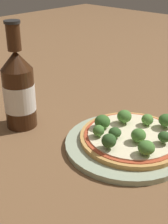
% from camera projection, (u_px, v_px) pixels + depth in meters
% --- Properties ---
extents(ground_plane, '(3.00, 3.00, 0.00)m').
position_uv_depth(ground_plane, '(125.00, 141.00, 0.67)').
color(ground_plane, brown).
extents(plate, '(0.26, 0.26, 0.01)m').
position_uv_depth(plate, '(126.00, 144.00, 0.65)').
color(plate, '#A3B293').
rests_on(plate, ground_plane).
extents(pizza, '(0.22, 0.22, 0.01)m').
position_uv_depth(pizza, '(131.00, 138.00, 0.65)').
color(pizza, tan).
rests_on(pizza, plate).
extents(broccoli_floret_0, '(0.03, 0.03, 0.03)m').
position_uv_depth(broccoli_floret_0, '(147.00, 120.00, 0.68)').
color(broccoli_floret_0, '#6B8E51').
rests_on(broccoli_floret_0, pizza).
extents(broccoli_floret_1, '(0.03, 0.03, 0.03)m').
position_uv_depth(broccoli_floret_1, '(164.00, 137.00, 0.61)').
color(broccoli_floret_1, '#6B8E51').
rests_on(broccoli_floret_1, pizza).
extents(broccoli_floret_2, '(0.03, 0.03, 0.03)m').
position_uv_depth(broccoli_floret_2, '(138.00, 135.00, 0.62)').
color(broccoli_floret_2, '#6B8E51').
rests_on(broccoli_floret_2, pizza).
extents(broccoli_floret_3, '(0.03, 0.03, 0.03)m').
position_uv_depth(broccoli_floret_3, '(109.00, 141.00, 0.60)').
color(broccoli_floret_3, '#6B8E51').
rests_on(broccoli_floret_3, pizza).
extents(broccoli_floret_4, '(0.03, 0.03, 0.03)m').
position_uv_depth(broccoli_floret_4, '(166.00, 120.00, 0.67)').
color(broccoli_floret_4, '#6B8E51').
rests_on(broccoli_floret_4, pizza).
extents(broccoli_floret_5, '(0.03, 0.03, 0.03)m').
position_uv_depth(broccoli_floret_5, '(124.00, 116.00, 0.69)').
color(broccoli_floret_5, '#6B8E51').
rests_on(broccoli_floret_5, pizza).
extents(broccoli_floret_6, '(0.03, 0.03, 0.03)m').
position_uv_depth(broccoli_floret_6, '(102.00, 122.00, 0.67)').
color(broccoli_floret_6, '#6B8E51').
rests_on(broccoli_floret_6, pizza).
extents(broccoli_floret_7, '(0.02, 0.02, 0.03)m').
position_uv_depth(broccoli_floret_7, '(99.00, 131.00, 0.64)').
color(broccoli_floret_7, '#6B8E51').
rests_on(broccoli_floret_7, pizza).
extents(broccoli_floret_8, '(0.03, 0.03, 0.02)m').
position_uv_depth(broccoli_floret_8, '(117.00, 133.00, 0.63)').
color(broccoli_floret_8, '#6B8E51').
rests_on(broccoli_floret_8, pizza).
extents(broccoli_floret_9, '(0.03, 0.03, 0.03)m').
position_uv_depth(broccoli_floret_9, '(146.00, 148.00, 0.58)').
color(broccoli_floret_9, '#6B8E51').
rests_on(broccoli_floret_9, pizza).
extents(beer_bottle, '(0.07, 0.07, 0.24)m').
position_uv_depth(beer_bottle, '(19.00, 89.00, 0.70)').
color(beer_bottle, '#381E0F').
rests_on(beer_bottle, ground_plane).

